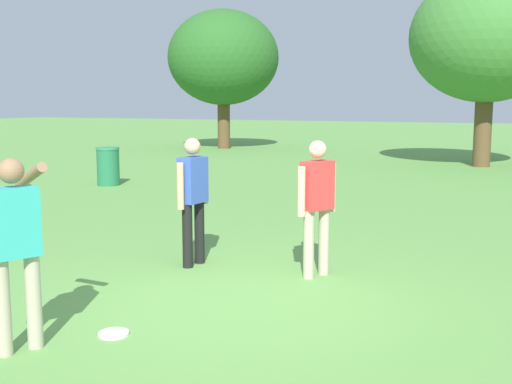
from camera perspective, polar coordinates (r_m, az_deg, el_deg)
The scene contains 8 objects.
ground_plane at distance 6.69m, azimuth -0.98°, elevation -10.01°, with size 120.00×120.00×0.00m, color #609947.
person_thrower at distance 7.49m, azimuth 5.56°, elevation -0.66°, with size 0.36×0.56×1.64m.
person_catcher at distance 5.57m, azimuth -21.11°, elevation -4.07°, with size 0.60×0.79×1.64m.
person_bystander at distance 8.01m, azimuth -5.75°, elevation -0.09°, with size 0.26×0.61×1.64m.
frisbee at distance 5.96m, azimuth -12.80°, elevation -12.43°, with size 0.28×0.28×0.03m, color white.
trash_can_beside_table at distance 16.23m, azimuth -13.28°, elevation 2.29°, with size 0.59×0.59×0.96m.
tree_tall_left at distance 28.44m, azimuth -2.99°, elevation 12.06°, with size 4.91×4.91×6.12m.
tree_broad_center at distance 21.74m, azimuth 20.28°, elevation 13.04°, with size 4.88×4.88×6.21m.
Camera 1 is at (2.79, -5.72, 2.09)m, focal length 44.05 mm.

